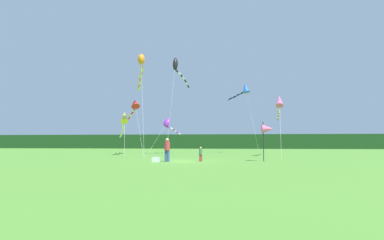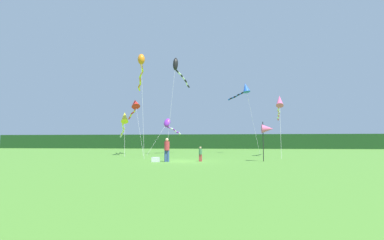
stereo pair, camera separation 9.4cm
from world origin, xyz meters
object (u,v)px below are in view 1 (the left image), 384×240
Objects in this scene: kite_blue at (245,89)px; kite_rainbow at (279,103)px; kite_red at (135,105)px; kite_orange at (141,65)px; kite_purple at (168,124)px; kite_black at (177,67)px; person_adult at (167,149)px; kite_yellow at (124,120)px; person_child at (201,153)px; banner_flag_pole at (267,129)px; cooler_box at (156,160)px.

kite_rainbow is at bearing -67.79° from kite_blue.
kite_red is 0.74× the size of kite_orange.
kite_orange is (-14.90, -1.36, 4.31)m from kite_rainbow.
kite_black is at bearing -61.23° from kite_purple.
kite_blue is at bearing 14.70° from kite_red.
kite_yellow reaches higher than person_adult.
person_child is 5.64m from banner_flag_pole.
cooler_box is at bearing -65.26° from kite_red.
kite_blue is at bearing 26.61° from kite_black.
person_child is (2.55, 0.63, -0.38)m from person_adult.
kite_purple is (-10.79, 13.99, 1.42)m from banner_flag_pole.
kite_orange is at bearing -143.62° from kite_blue.
kite_red is at bearing 77.28° from kite_yellow.
kite_blue reaches higher than kite_purple.
kite_black is 9.84m from kite_blue.
kite_black is at bearing -6.19° from kite_red.
kite_black is at bearing 165.16° from kite_rainbow.
kite_orange reaches higher than banner_flag_pole.
kite_black is at bearing 129.85° from banner_flag_pole.
kite_orange is 1.14× the size of kite_blue.
banner_flag_pole is 18.96m from kite_red.
kite_purple is at bearing 47.98° from kite_yellow.
kite_purple is 0.75× the size of kite_blue.
person_adult is 0.22× the size of kite_rainbow.
kite_yellow is at bearing 135.19° from person_child.
kite_blue is (14.16, 3.72, 2.49)m from kite_red.
person_adult is 13.13m from kite_yellow.
kite_rainbow is at bearing -14.84° from kite_black.
person_adult is at bearing -170.66° from banner_flag_pole.
kite_purple is (-2.17, 15.54, 3.78)m from cooler_box.
kite_black is at bearing 108.28° from person_child.
person_adult is at bearing -166.13° from person_child.
person_child is at bearing -52.35° from kite_red.
kite_red is at bearing -146.68° from kite_purple.
kite_black is at bearing 53.64° from kite_orange.
kite_black reaches higher than kite_red.
kite_orange is (-1.55, -7.56, 6.04)m from kite_purple.
kite_black reaches higher than kite_yellow.
kite_orange is at bearing -101.61° from kite_purple.
person_child is at bearing -44.81° from kite_yellow.
person_adult is 0.58× the size of banner_flag_pole.
kite_orange is (2.80, -2.73, 5.87)m from kite_yellow.
cooler_box is 0.07× the size of kite_rainbow.
banner_flag_pole is (5.27, 0.66, 1.90)m from person_child.
person_adult is 1.19m from cooler_box.
person_child is 0.10× the size of kite_orange.
kite_yellow reaches higher than cooler_box.
kite_black is at bearing -153.39° from kite_blue.
kite_orange is (-3.72, 7.98, 9.82)m from cooler_box.
kite_red is (-9.35, 12.12, 5.67)m from person_child.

